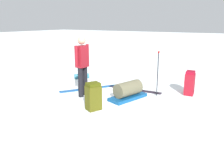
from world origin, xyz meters
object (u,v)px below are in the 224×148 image
ski_poles_planted_near (158,71)px  skier_standing (82,63)px  backpack_large_dark (93,96)px  backpack_bright (190,83)px  ski_pair_near (134,90)px  sleeping_mat_rolled (82,76)px  ski_pair_far (91,88)px  gear_sled (128,91)px

ski_poles_planted_near → skier_standing: bearing=-56.5°
backpack_large_dark → backpack_bright: backpack_bright is taller
ski_pair_near → backpack_large_dark: bearing=-4.5°
ski_pair_near → ski_poles_planted_near: (0.09, 0.77, 0.70)m
ski_pair_near → backpack_large_dark: backpack_large_dark is taller
ski_pair_near → sleeping_mat_rolled: 2.34m
backpack_large_dark → ski_pair_far: bearing=-140.8°
backpack_bright → ski_poles_planted_near: ski_poles_planted_near is taller
skier_standing → gear_sled: skier_standing is taller
ski_pair_near → sleeping_mat_rolled: sleeping_mat_rolled is taller
gear_sled → sleeping_mat_rolled: size_ratio=2.20×
backpack_large_dark → backpack_bright: size_ratio=0.96×
ski_pair_far → backpack_large_dark: bearing=39.2°
ski_pair_far → ski_poles_planted_near: size_ratio=1.34×
backpack_large_dark → ski_poles_planted_near: size_ratio=0.53×
skier_standing → backpack_bright: 3.16m
ski_pair_far → sleeping_mat_rolled: 1.39m
backpack_large_dark → ski_pair_near: bearing=175.5°
ski_pair_near → gear_sled: gear_sled is taller
ski_pair_far → backpack_bright: 3.02m
ski_pair_far → backpack_bright: size_ratio=2.45×
backpack_large_dark → sleeping_mat_rolled: (-2.21, -2.17, -0.24)m
ski_poles_planted_near → gear_sled: 1.05m
ski_pair_near → sleeping_mat_rolled: (-0.26, -2.32, 0.08)m
ski_pair_far → ski_poles_planted_near: (-0.52, 2.02, 0.70)m
backpack_large_dark → sleeping_mat_rolled: size_ratio=1.23×
ski_pair_near → ski_pair_far: (0.61, -1.24, -0.00)m
skier_standing → ski_pair_far: (-0.66, -0.23, -0.94)m
skier_standing → ski_pair_near: size_ratio=0.98×
ski_pair_far → skier_standing: bearing=19.1°
skier_standing → backpack_bright: size_ratio=2.42×
gear_sled → sleeping_mat_rolled: gear_sled is taller
skier_standing → ski_pair_near: (-1.27, 1.01, -0.94)m
ski_pair_near → gear_sled: bearing=14.0°
backpack_bright → gear_sled: size_ratio=0.58×
backpack_large_dark → gear_sled: 1.19m
ski_pair_near → gear_sled: size_ratio=1.44×
skier_standing → backpack_bright: (-1.72, 2.58, -0.61)m
ski_pair_near → backpack_bright: 1.67m
ski_pair_near → backpack_large_dark: (1.95, -0.15, 0.32)m
ski_pair_near → ski_pair_far: 1.38m
backpack_bright → ski_pair_near: bearing=-74.0°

